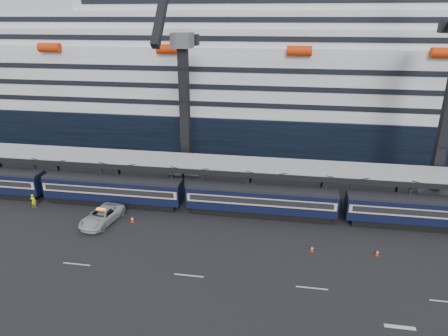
# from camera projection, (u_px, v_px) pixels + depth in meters

# --- Properties ---
(ground) EXTENTS (260.00, 260.00, 0.00)m
(ground) POSITION_uv_depth(u_px,v_px,m) (330.00, 266.00, 41.20)
(ground) COLOR black
(ground) RESTS_ON ground
(lane_markings) EXTENTS (111.00, 4.27, 0.02)m
(lane_markings) POSITION_uv_depth(u_px,v_px,m) (430.00, 309.00, 35.15)
(lane_markings) COLOR beige
(lane_markings) RESTS_ON ground
(train) EXTENTS (133.05, 3.00, 4.05)m
(train) POSITION_uv_depth(u_px,v_px,m) (287.00, 202.00, 50.33)
(train) COLOR black
(train) RESTS_ON ground
(canopy) EXTENTS (130.00, 6.25, 5.53)m
(canopy) POSITION_uv_depth(u_px,v_px,m) (325.00, 170.00, 52.22)
(canopy) COLOR gray
(canopy) RESTS_ON ground
(cruise_ship) EXTENTS (214.09, 28.84, 34.00)m
(cruise_ship) POSITION_uv_depth(u_px,v_px,m) (311.00, 79.00, 79.31)
(cruise_ship) COLOR black
(cruise_ship) RESTS_ON ground
(crane_dark_near) EXTENTS (4.50, 17.75, 35.08)m
(crane_dark_near) POSITION_uv_depth(u_px,v_px,m) (184.00, 107.00, 57.09)
(crane_dark_near) COLOR #53565C
(crane_dark_near) RESTS_ON ground
(pickup_truck) EXTENTS (4.15, 7.07, 1.85)m
(pickup_truck) POSITION_uv_depth(u_px,v_px,m) (102.00, 216.00, 49.37)
(pickup_truck) COLOR #A4A5AB
(pickup_truck) RESTS_ON ground
(worker) EXTENTS (0.74, 0.50, 1.98)m
(worker) POSITION_uv_depth(u_px,v_px,m) (33.00, 201.00, 53.26)
(worker) COLOR #CDD70B
(worker) RESTS_ON ground
(traffic_cone_b) EXTENTS (0.39, 0.39, 0.77)m
(traffic_cone_b) POSITION_uv_depth(u_px,v_px,m) (87.00, 225.00, 48.47)
(traffic_cone_b) COLOR red
(traffic_cone_b) RESTS_ON ground
(traffic_cone_c) EXTENTS (0.43, 0.43, 0.86)m
(traffic_cone_c) POSITION_uv_depth(u_px,v_px,m) (132.00, 219.00, 49.78)
(traffic_cone_c) COLOR red
(traffic_cone_c) RESTS_ON ground
(traffic_cone_d) EXTENTS (0.36, 0.36, 0.73)m
(traffic_cone_d) POSITION_uv_depth(u_px,v_px,m) (312.00, 248.00, 43.59)
(traffic_cone_d) COLOR red
(traffic_cone_d) RESTS_ON ground
(traffic_cone_e) EXTENTS (0.35, 0.35, 0.70)m
(traffic_cone_e) POSITION_uv_depth(u_px,v_px,m) (377.00, 253.00, 42.85)
(traffic_cone_e) COLOR red
(traffic_cone_e) RESTS_ON ground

